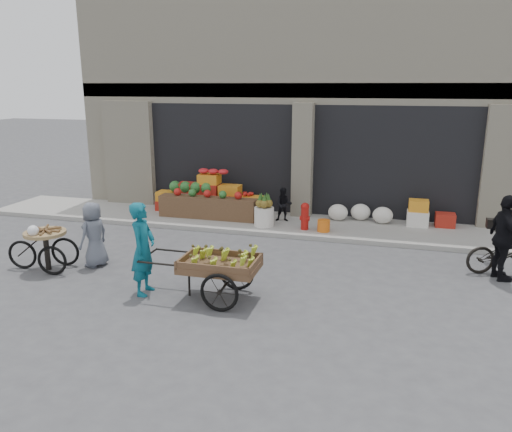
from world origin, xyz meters
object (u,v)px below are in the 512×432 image
(seated_person, at_px, (284,205))
(banana_cart, at_px, (217,262))
(bicycle, at_px, (509,252))
(fire_hydrant, at_px, (305,215))
(vendor_woman, at_px, (143,249))
(orange_bucket, at_px, (324,226))
(tricycle_cart, at_px, (46,244))
(vendor_grey, at_px, (94,234))
(pineapple_bin, at_px, (264,217))
(cyclist, at_px, (504,238))

(seated_person, xyz_separation_m, banana_cart, (-0.09, -5.09, 0.12))
(bicycle, bearing_deg, fire_hydrant, 53.40)
(vendor_woman, xyz_separation_m, bicycle, (6.68, 2.89, -0.41))
(orange_bucket, height_order, bicycle, bicycle)
(seated_person, bearing_deg, tricycle_cart, -140.80)
(orange_bucket, distance_m, vendor_grey, 5.61)
(pineapple_bin, xyz_separation_m, fire_hydrant, (1.10, -0.05, 0.13))
(fire_hydrant, xyz_separation_m, seated_person, (-0.70, 0.65, 0.08))
(vendor_grey, bearing_deg, cyclist, 114.83)
(vendor_woman, xyz_separation_m, vendor_grey, (-1.70, 1.03, -0.17))
(vendor_woman, relative_size, cyclist, 1.01)
(orange_bucket, xyz_separation_m, banana_cart, (-1.29, -4.39, 0.44))
(vendor_grey, bearing_deg, tricycle_cart, -45.50)
(tricycle_cart, distance_m, vendor_grey, 0.97)
(orange_bucket, distance_m, tricycle_cart, 6.55)
(orange_bucket, relative_size, tricycle_cart, 0.22)
(orange_bucket, bearing_deg, vendor_grey, -141.59)
(orange_bucket, distance_m, cyclist, 4.33)
(bicycle, distance_m, cyclist, 0.61)
(orange_bucket, xyz_separation_m, cyclist, (3.80, -2.01, 0.59))
(seated_person, height_order, cyclist, cyclist)
(orange_bucket, relative_size, bicycle, 0.19)
(fire_hydrant, height_order, bicycle, bicycle)
(tricycle_cart, bearing_deg, banana_cart, -15.90)
(orange_bucket, relative_size, cyclist, 0.19)
(seated_person, relative_size, vendor_woman, 0.54)
(cyclist, bearing_deg, seated_person, 45.19)
(seated_person, xyz_separation_m, tricycle_cart, (-4.02, -4.65, -0.02))
(pineapple_bin, bearing_deg, fire_hydrant, -2.60)
(vendor_grey, bearing_deg, banana_cart, 88.11)
(fire_hydrant, relative_size, vendor_grey, 0.51)
(bicycle, xyz_separation_m, cyclist, (-0.20, -0.40, 0.41))
(vendor_woman, distance_m, bicycle, 7.29)
(vendor_woman, height_order, bicycle, vendor_woman)
(fire_hydrant, xyz_separation_m, cyclist, (4.30, -2.06, 0.36))
(vendor_grey, xyz_separation_m, cyclist, (8.18, 1.46, 0.16))
(pineapple_bin, xyz_separation_m, orange_bucket, (1.60, -0.10, -0.10))
(seated_person, bearing_deg, cyclist, -38.48)
(cyclist, bearing_deg, fire_hydrant, 48.05)
(pineapple_bin, bearing_deg, banana_cart, -86.03)
(bicycle, bearing_deg, tricycle_cart, 87.95)
(orange_bucket, distance_m, banana_cart, 4.60)
(banana_cart, height_order, vendor_woman, vendor_woman)
(pineapple_bin, distance_m, orange_bucket, 1.61)
(banana_cart, bearing_deg, tricycle_cart, 173.40)
(pineapple_bin, xyz_separation_m, vendor_woman, (-1.08, -4.60, 0.50))
(cyclist, bearing_deg, tricycle_cart, 85.84)
(pineapple_bin, distance_m, vendor_grey, 4.54)
(pineapple_bin, bearing_deg, cyclist, -21.36)
(bicycle, bearing_deg, cyclist, 137.11)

